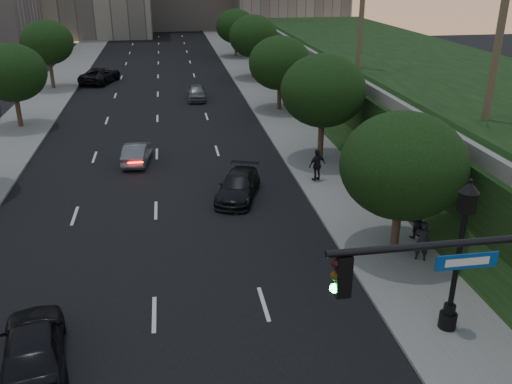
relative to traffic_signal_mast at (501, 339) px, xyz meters
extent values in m
cube|color=black|center=(-8.21, 32.46, -3.66)|extent=(16.00, 140.00, 0.02)
cube|color=slate|center=(2.04, 32.46, -3.60)|extent=(4.50, 140.00, 0.15)
cube|color=slate|center=(-18.46, 32.46, -3.60)|extent=(4.50, 140.00, 0.15)
cube|color=black|center=(13.79, 30.46, -1.67)|extent=(18.00, 90.00, 4.00)
cube|color=slate|center=(5.29, 30.46, 0.68)|extent=(0.35, 90.00, 0.70)
cylinder|color=#38281C|center=(2.09, 10.46, -2.24)|extent=(0.36, 0.36, 2.86)
ellipsoid|color=black|center=(2.09, 10.46, 0.36)|extent=(5.20, 5.20, 4.42)
cylinder|color=#38281C|center=(2.09, 22.46, -2.07)|extent=(0.36, 0.36, 3.21)
ellipsoid|color=black|center=(2.09, 22.46, 0.85)|extent=(5.20, 5.20, 4.42)
cylinder|color=#38281C|center=(2.09, 35.46, -2.24)|extent=(0.36, 0.36, 2.86)
ellipsoid|color=black|center=(2.09, 35.46, 0.36)|extent=(5.20, 5.20, 4.42)
cylinder|color=#38281C|center=(2.09, 49.46, -2.07)|extent=(0.36, 0.36, 3.21)
ellipsoid|color=black|center=(2.09, 49.46, 0.85)|extent=(5.20, 5.20, 4.42)
cylinder|color=#38281C|center=(2.09, 64.46, -2.24)|extent=(0.36, 0.36, 2.86)
ellipsoid|color=black|center=(2.09, 64.46, 0.36)|extent=(5.20, 5.20, 4.42)
cylinder|color=#38281C|center=(-18.51, 33.46, -2.18)|extent=(0.36, 0.36, 2.99)
ellipsoid|color=black|center=(-18.51, 33.46, 0.54)|extent=(5.00, 5.00, 4.25)
cylinder|color=#38281C|center=(-18.51, 47.46, -2.04)|extent=(0.36, 0.36, 3.26)
ellipsoid|color=black|center=(-18.51, 47.46, 0.92)|extent=(5.00, 5.00, 4.25)
cylinder|color=#4C4233|center=(9.29, 16.46, 6.33)|extent=(0.40, 0.40, 12.00)
cylinder|color=black|center=(-1.61, 0.00, 2.63)|extent=(5.40, 0.16, 0.16)
cube|color=black|center=(-3.91, 0.00, 2.08)|extent=(0.32, 0.22, 0.95)
sphere|color=black|center=(-4.09, 0.00, 2.41)|extent=(0.20, 0.20, 0.20)
sphere|color=#3F2B0A|center=(-4.09, 0.00, 2.11)|extent=(0.20, 0.20, 0.20)
sphere|color=#19F24C|center=(-4.09, 0.00, 1.81)|extent=(0.20, 0.20, 0.20)
cube|color=#0B4397|center=(-1.21, 0.00, 2.18)|extent=(1.40, 0.05, 0.35)
cylinder|color=black|center=(1.72, 4.93, -3.32)|extent=(0.60, 0.60, 0.70)
cylinder|color=black|center=(1.72, 4.93, -2.82)|extent=(0.40, 0.40, 0.40)
cylinder|color=black|center=(1.72, 4.93, -0.87)|extent=(0.18, 0.18, 3.60)
cube|color=black|center=(1.72, 4.93, 1.18)|extent=(0.42, 0.42, 0.70)
cone|color=black|center=(1.72, 4.93, 1.68)|extent=(0.64, 0.64, 0.35)
sphere|color=black|center=(1.72, 4.93, 1.88)|extent=(0.14, 0.14, 0.14)
imported|color=black|center=(-11.81, 5.32, -2.88)|extent=(2.67, 4.90, 1.58)
imported|color=#595B61|center=(-9.39, 24.02, -3.02)|extent=(1.84, 4.11, 1.31)
imported|color=black|center=(-14.16, 49.95, -2.87)|extent=(4.34, 6.31, 1.60)
imported|color=black|center=(-3.84, 17.47, -3.00)|extent=(3.25, 4.97, 1.34)
imported|color=#595C60|center=(-4.63, 40.56, -2.97)|extent=(1.86, 4.20, 1.41)
imported|color=black|center=(2.81, 9.41, -2.64)|extent=(0.76, 0.64, 1.76)
imported|color=black|center=(3.44, 11.34, -2.71)|extent=(0.83, 0.67, 1.63)
imported|color=black|center=(0.90, 18.87, -2.58)|extent=(1.19, 0.83, 1.87)
camera|label=1|loc=(-7.21, -9.10, 7.98)|focal=38.00mm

